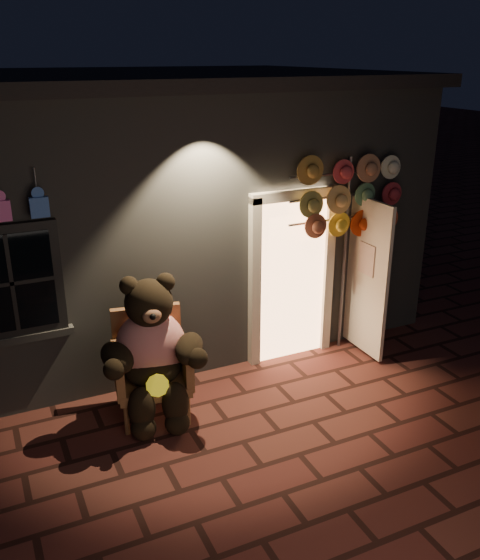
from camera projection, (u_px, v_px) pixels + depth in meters
ground at (243, 442)px, 6.03m from camera, size 60.00×60.00×0.00m
shop_building at (129, 194)px, 8.78m from camera, size 7.30×5.95×3.51m
wicker_armchair at (151, 363)px, 6.39m from camera, size 0.89×0.83×1.14m
teddy_bear at (152, 351)px, 6.18m from camera, size 1.16×0.98×1.62m
hat_rack at (352, 199)px, 7.18m from camera, size 1.56×0.22×2.56m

